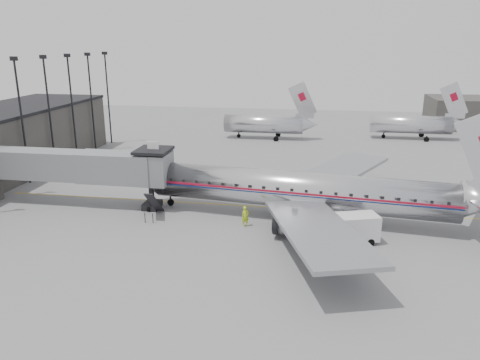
# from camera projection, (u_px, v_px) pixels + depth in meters

# --- Properties ---
(ground) EXTENTS (160.00, 160.00, 0.00)m
(ground) POSITION_uv_depth(u_px,v_px,m) (233.00, 227.00, 44.52)
(ground) COLOR slate
(ground) RESTS_ON ground
(apron_line) EXTENTS (60.00, 0.15, 0.01)m
(apron_line) POSITION_uv_depth(u_px,v_px,m) (271.00, 207.00, 49.72)
(apron_line) COLOR gold
(apron_line) RESTS_ON ground
(jet_bridge) EXTENTS (21.00, 6.20, 7.10)m
(jet_bridge) POSITION_uv_depth(u_px,v_px,m) (84.00, 167.00, 49.40)
(jet_bridge) COLOR slate
(jet_bridge) RESTS_ON ground
(floodlight_masts) EXTENTS (0.90, 42.25, 15.25)m
(floodlight_masts) POSITION_uv_depth(u_px,v_px,m) (36.00, 112.00, 58.72)
(floodlight_masts) COLOR black
(floodlight_masts) RESTS_ON ground
(distant_aircraft_near) EXTENTS (16.39, 3.20, 10.26)m
(distant_aircraft_near) POSITION_uv_depth(u_px,v_px,m) (265.00, 123.00, 83.71)
(distant_aircraft_near) COLOR silver
(distant_aircraft_near) RESTS_ON ground
(distant_aircraft_mid) EXTENTS (16.39, 3.20, 10.26)m
(distant_aircraft_mid) POSITION_uv_depth(u_px,v_px,m) (412.00, 124.00, 83.42)
(distant_aircraft_mid) COLOR silver
(distant_aircraft_mid) RESTS_ON ground
(airliner) EXTENTS (36.89, 34.01, 11.68)m
(airliner) POSITION_uv_depth(u_px,v_px,m) (306.00, 191.00, 45.60)
(airliner) COLOR silver
(airliner) RESTS_ON ground
(service_van) EXTENTS (5.82, 3.68, 2.56)m
(service_van) POSITION_uv_depth(u_px,v_px,m) (347.00, 229.00, 40.59)
(service_van) COLOR silver
(service_van) RESTS_ON ground
(baggage_cart_navy) EXTENTS (2.48, 2.23, 1.59)m
(baggage_cart_navy) POSITION_uv_depth(u_px,v_px,m) (364.00, 218.00, 44.25)
(baggage_cart_navy) COLOR #0E103A
(baggage_cart_navy) RESTS_ON ground
(baggage_cart_white) EXTENTS (2.57, 2.29, 1.66)m
(baggage_cart_white) POSITION_uv_depth(u_px,v_px,m) (332.00, 216.00, 44.70)
(baggage_cart_white) COLOR silver
(baggage_cart_white) RESTS_ON ground
(ramp_worker) EXTENTS (0.86, 0.78, 1.98)m
(ramp_worker) POSITION_uv_depth(u_px,v_px,m) (245.00, 216.00, 44.36)
(ramp_worker) COLOR #B8DE1A
(ramp_worker) RESTS_ON ground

